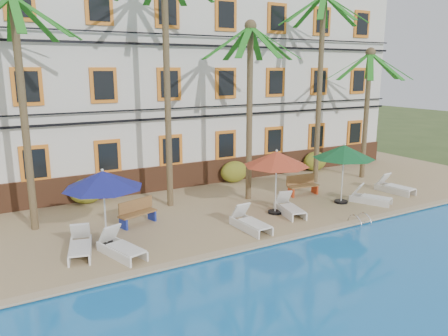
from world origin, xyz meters
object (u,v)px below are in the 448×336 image
lounger_f (394,187)px  palm_d (321,64)px  lounger_e (370,197)px  lounger_a (80,245)px  bench_right (302,185)px  umbrella_blue (103,180)px  palm_b (166,55)px  lounger_b (121,247)px  lounger_c (250,222)px  pool_ladder (359,223)px  palm_e (368,95)px  lounger_d (289,207)px  umbrella_green (344,152)px  palm_c (250,87)px  umbrella_red (276,159)px  palm_a (20,81)px  bench_left (136,212)px

lounger_f → palm_d: bearing=119.4°
lounger_e → lounger_f: (2.29, 0.62, 0.02)m
lounger_a → bench_right: bench_right is taller
umbrella_blue → palm_b: bearing=40.0°
lounger_e → palm_b: bearing=152.8°
lounger_b → lounger_c: lounger_b is taller
umbrella_blue → bench_right: 9.70m
lounger_a → pool_ladder: (9.75, -2.29, -0.28)m
palm_e → bench_right: palm_e is taller
lounger_a → lounger_e: lounger_a is taller
lounger_a → lounger_d: size_ratio=1.02×
umbrella_green → lounger_e: size_ratio=1.46×
palm_c → lounger_a: (-7.84, -2.49, -4.65)m
umbrella_green → lounger_b: size_ratio=1.32×
umbrella_blue → umbrella_green: bearing=-2.0°
umbrella_green → lounger_f: size_ratio=1.40×
umbrella_red → pool_ladder: bearing=-50.9°
palm_b → lounger_d: palm_b is taller
palm_a → lounger_d: (9.08, -3.21, -5.00)m
palm_c → palm_e: bearing=2.9°
palm_c → lounger_b: size_ratio=3.87×
bench_right → palm_d: bearing=35.7°
bench_left → bench_right: bearing=0.3°
palm_c → lounger_b: palm_c is taller
palm_b → palm_d: (8.06, 0.05, -0.31)m
bench_right → umbrella_red: bearing=-149.6°
palm_c → umbrella_green: (3.19, -2.49, -2.70)m
palm_a → lounger_f: bearing=-11.5°
lounger_a → pool_ladder: bearing=-13.2°
palm_e → bench_right: 6.42m
lounger_d → pool_ladder: (1.64, -2.16, -0.28)m
umbrella_red → palm_e: bearing=19.0°
palm_c → lounger_c: (-2.04, -3.30, -4.65)m
palm_d → pool_ladder: palm_d is taller
lounger_c → lounger_e: bearing=1.4°
lounger_b → umbrella_red: bearing=8.5°
palm_c → pool_ladder: 7.13m
palm_d → umbrella_red: bearing=-147.2°
lounger_f → lounger_b: bearing=-177.0°
lounger_c → lounger_d: lounger_c is taller
lounger_d → lounger_c: bearing=-163.7°
palm_b → palm_a: bearing=-177.9°
lounger_b → lounger_e: lounger_b is taller
lounger_c → lounger_a: bearing=172.1°
bench_left → umbrella_red: bearing=-16.0°
palm_d → umbrella_red: (-4.78, -3.08, -3.67)m
lounger_e → palm_c: bearing=143.3°
umbrella_blue → lounger_a: umbrella_blue is taller
pool_ladder → bench_left: bearing=151.1°
palm_a → lounger_e: size_ratio=4.61×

